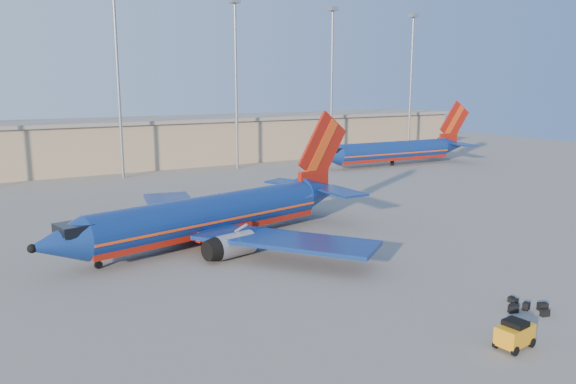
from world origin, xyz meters
TOP-DOWN VIEW (x-y plane):
  - ground at (0.00, 0.00)m, footprint 220.00×220.00m
  - terminal_building at (10.00, 58.00)m, footprint 122.00×16.00m
  - light_mast_row at (5.00, 46.00)m, footprint 101.60×1.60m
  - aircraft_main at (-6.94, 4.46)m, footprint 34.40×32.74m
  - aircraft_second at (41.76, 34.76)m, footprint 34.09×13.27m
  - baggage_tug at (-1.37, -24.14)m, footprint 2.38×1.60m
  - luggage_pile at (3.84, -21.03)m, footprint 2.68×3.11m

SIDE VIEW (x-z plane):
  - ground at x=0.00m, z-range 0.00..0.00m
  - luggage_pile at x=3.84m, z-range -0.03..0.49m
  - baggage_tug at x=-1.37m, z-range 0.03..1.64m
  - aircraft_main at x=-6.94m, z-range -3.38..8.41m
  - aircraft_second at x=41.76m, z-range -3.12..8.42m
  - terminal_building at x=10.00m, z-range 0.07..8.57m
  - light_mast_row at x=5.00m, z-range 3.23..31.88m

